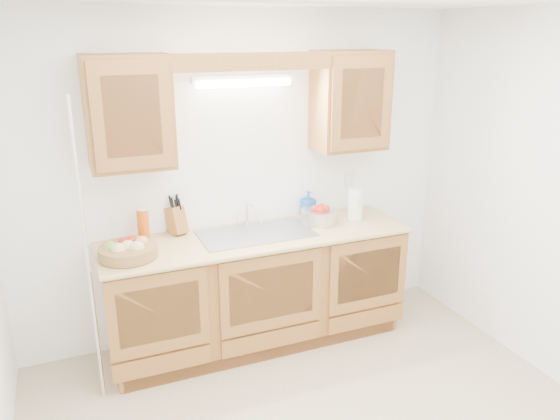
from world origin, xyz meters
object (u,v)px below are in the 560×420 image
knife_block (176,220)px  apple_bowl (319,215)px  paper_towel (355,204)px  fruit_basket (128,250)px

knife_block → apple_bowl: (1.08, -0.20, -0.04)m
paper_towel → apple_bowl: size_ratio=0.80×
knife_block → paper_towel: size_ratio=0.99×
knife_block → paper_towel: bearing=-30.8°
fruit_basket → knife_block: bearing=39.2°
paper_towel → fruit_basket: bearing=-176.8°
knife_block → paper_towel: (1.39, -0.22, 0.02)m
fruit_basket → apple_bowl: (1.48, 0.13, 0.01)m
fruit_basket → apple_bowl: size_ratio=1.20×
knife_block → paper_towel: paper_towel is taller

